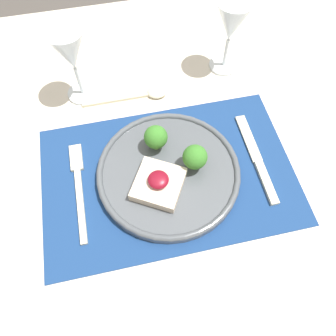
# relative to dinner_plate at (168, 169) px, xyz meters

# --- Properties ---
(ground_plane) EXTENTS (8.00, 8.00, 0.00)m
(ground_plane) POSITION_rel_dinner_plate_xyz_m (0.00, -0.00, -0.79)
(ground_plane) COLOR #4C4742
(dining_table) EXTENTS (1.48, 1.12, 0.77)m
(dining_table) POSITION_rel_dinner_plate_xyz_m (0.00, -0.00, -0.10)
(dining_table) COLOR beige
(dining_table) RESTS_ON ground_plane
(placemat) EXTENTS (0.49, 0.32, 0.00)m
(placemat) POSITION_rel_dinner_plate_xyz_m (0.00, -0.00, -0.02)
(placemat) COLOR navy
(placemat) RESTS_ON dining_table
(dinner_plate) EXTENTS (0.28, 0.28, 0.07)m
(dinner_plate) POSITION_rel_dinner_plate_xyz_m (0.00, 0.00, 0.00)
(dinner_plate) COLOR #4C5156
(dinner_plate) RESTS_ON placemat
(fork) EXTENTS (0.02, 0.21, 0.01)m
(fork) POSITION_rel_dinner_plate_xyz_m (-0.17, 0.01, -0.01)
(fork) COLOR beige
(fork) RESTS_ON placemat
(knife) EXTENTS (0.02, 0.21, 0.01)m
(knife) POSITION_rel_dinner_plate_xyz_m (0.18, -0.02, -0.01)
(knife) COLOR beige
(knife) RESTS_ON placemat
(spoon) EXTENTS (0.19, 0.04, 0.01)m
(spoon) POSITION_rel_dinner_plate_xyz_m (-0.01, 0.21, -0.01)
(spoon) COLOR beige
(spoon) RESTS_ON dining_table
(wine_glass_near) EXTENTS (0.08, 0.08, 0.17)m
(wine_glass_near) POSITION_rel_dinner_plate_xyz_m (0.19, 0.26, 0.10)
(wine_glass_near) COLOR white
(wine_glass_near) RESTS_ON dining_table
(wine_glass_far) EXTENTS (0.08, 0.08, 0.17)m
(wine_glass_far) POSITION_rel_dinner_plate_xyz_m (-0.14, 0.24, 0.10)
(wine_glass_far) COLOR white
(wine_glass_far) RESTS_ON dining_table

